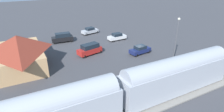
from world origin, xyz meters
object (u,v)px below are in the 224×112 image
object	(u,v)px
sedan_white	(117,37)
sedan_navy	(140,50)
pedestrian_on_platform	(166,66)
suv_black	(63,37)
sedan_silver	(90,31)
station_building	(19,51)
pedestrian_waiting_far	(206,59)
light_pole_near_platform	(177,36)
suv_red	(90,49)

from	to	relation	value
sedan_white	sedan_navy	bearing A→B (deg)	179.78
sedan_white	pedestrian_on_platform	bearing A→B (deg)	176.02
suv_black	sedan_silver	distance (m)	8.87
station_building	sedan_white	size ratio (longest dim) A/B	2.76
pedestrian_on_platform	pedestrian_waiting_far	distance (m)	8.18
sedan_white	sedan_navy	distance (m)	9.67
sedan_white	suv_black	bearing A→B (deg)	68.51
light_pole_near_platform	pedestrian_waiting_far	bearing A→B (deg)	-131.17
suv_black	station_building	bearing A→B (deg)	135.06
suv_red	sedan_navy	xyz separation A→B (m)	(-4.42, -9.15, -0.27)
sedan_white	sedan_silver	bearing A→B (deg)	25.91
station_building	pedestrian_waiting_far	distance (m)	32.22
sedan_white	light_pole_near_platform	size ratio (longest dim) A/B	0.55
station_building	pedestrian_on_platform	world-z (taller)	station_building
pedestrian_waiting_far	suv_black	bearing A→B (deg)	37.81
station_building	light_pole_near_platform	xyz separation A→B (m)	(-11.20, -24.49, 2.24)
suv_red	light_pole_near_platform	world-z (taller)	light_pole_near_platform
suv_red	pedestrian_on_platform	bearing A→B (deg)	-148.94
pedestrian_waiting_far	suv_red	distance (m)	21.52
suv_red	suv_black	bearing A→B (deg)	16.45
sedan_white	sedan_navy	world-z (taller)	same
pedestrian_on_platform	sedan_navy	xyz separation A→B (m)	(8.72, -1.24, -0.40)
sedan_navy	light_pole_near_platform	distance (m)	8.18
station_building	pedestrian_on_platform	bearing A→B (deg)	-123.41
pedestrian_on_platform	suv_red	bearing A→B (deg)	31.06
suv_red	light_pole_near_platform	bearing A→B (deg)	-132.26
suv_black	light_pole_near_platform	xyz separation A→B (m)	(-20.84, -14.86, 4.04)
pedestrian_waiting_far	sedan_silver	distance (m)	29.72
sedan_navy	suv_red	bearing A→B (deg)	64.22
station_building	pedestrian_waiting_far	bearing A→B (deg)	-117.34
station_building	pedestrian_on_platform	xyz separation A→B (m)	(-13.52, -20.50, -1.67)
pedestrian_on_platform	light_pole_near_platform	size ratio (longest dim) A/B	0.21
sedan_navy	sedan_silver	world-z (taller)	same
station_building	light_pole_near_platform	size ratio (longest dim) A/B	1.52
station_building	suv_red	size ratio (longest dim) A/B	2.42
station_building	suv_black	size ratio (longest dim) A/B	2.49
pedestrian_on_platform	pedestrian_waiting_far	bearing A→B (deg)	-98.83
pedestrian_on_platform	suv_red	distance (m)	15.34
sedan_white	sedan_silver	xyz separation A→B (m)	(8.07, 3.92, 0.00)
suv_black	suv_red	size ratio (longest dim) A/B	0.97
light_pole_near_platform	sedan_silver	bearing A→B (deg)	15.36
pedestrian_on_platform	light_pole_near_platform	world-z (taller)	light_pole_near_platform
station_building	pedestrian_waiting_far	world-z (taller)	station_building
pedestrian_waiting_far	sedan_white	size ratio (longest dim) A/B	0.37
sedan_navy	light_pole_near_platform	world-z (taller)	light_pole_near_platform
station_building	sedan_white	distance (m)	22.41
sedan_navy	sedan_white	bearing A→B (deg)	-0.22
station_building	pedestrian_on_platform	distance (m)	24.61
suv_black	light_pole_near_platform	size ratio (longest dim) A/B	0.61
suv_red	sedan_navy	size ratio (longest dim) A/B	1.11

